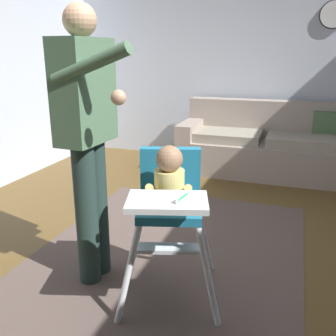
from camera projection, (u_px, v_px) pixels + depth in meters
The scene contains 7 objects.
ground at pixel (185, 263), 2.77m from camera, with size 6.33×7.20×0.10m, color brown.
wall_far at pixel (248, 56), 4.91m from camera, with size 5.53×0.06×2.79m, color silver.
area_rug at pixel (170, 251), 2.84m from camera, with size 1.90×2.35×0.01m, color brown.
couch at pixel (265, 146), 4.65m from camera, with size 2.03×0.86×0.86m.
high_chair at pixel (169, 195), 2.16m from camera, with size 0.74×0.83×0.96m.
adult_standing at pixel (88, 134), 2.26m from camera, with size 0.51×0.51×1.70m.
wall_clock at pixel (334, 14), 4.43m from camera, with size 0.33×0.04×0.33m.
Camera 1 is at (0.67, -2.35, 1.44)m, focal length 40.31 mm.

